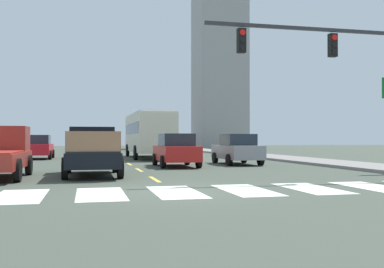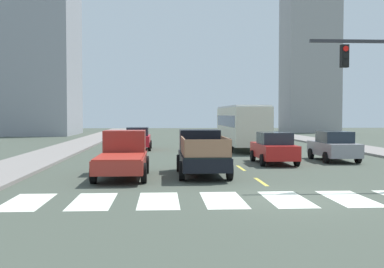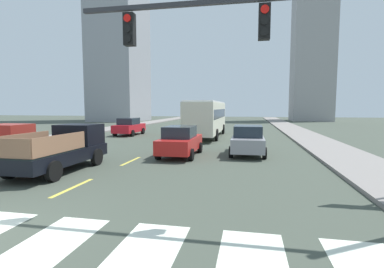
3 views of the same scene
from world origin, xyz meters
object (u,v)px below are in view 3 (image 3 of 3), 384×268
(sedan_near_left, at_px, (180,141))
(sedan_near_right, at_px, (248,140))
(pickup_stakebed, at_px, (64,149))
(traffic_signal_gantry, at_px, (312,48))
(sedan_mid, at_px, (129,127))
(city_bus, at_px, (207,116))

(sedan_near_left, relative_size, sedan_near_right, 1.00)
(pickup_stakebed, xyz_separation_m, traffic_signal_gantry, (9.58, -3.97, 3.26))
(sedan_mid, bearing_deg, pickup_stakebed, -76.64)
(sedan_near_left, distance_m, sedan_near_right, 4.01)
(sedan_near_right, bearing_deg, pickup_stakebed, -144.48)
(pickup_stakebed, height_order, sedan_mid, pickup_stakebed)
(sedan_near_right, height_order, sedan_mid, same)
(sedan_near_left, distance_m, traffic_signal_gantry, 10.49)
(city_bus, xyz_separation_m, traffic_signal_gantry, (5.30, -19.18, 2.24))
(city_bus, relative_size, sedan_near_right, 2.45)
(city_bus, xyz_separation_m, sedan_near_right, (3.82, -9.44, -1.09))
(city_bus, height_order, traffic_signal_gantry, traffic_signal_gantry)
(traffic_signal_gantry, bearing_deg, sedan_near_left, 121.97)
(city_bus, distance_m, sedan_near_right, 10.25)
(sedan_near_right, bearing_deg, city_bus, 112.16)
(city_bus, bearing_deg, sedan_near_left, -87.56)
(pickup_stakebed, xyz_separation_m, city_bus, (4.28, 15.20, 1.02))
(sedan_mid, distance_m, traffic_signal_gantry, 23.70)
(pickup_stakebed, bearing_deg, sedan_near_left, 46.67)
(city_bus, relative_size, sedan_near_left, 2.45)
(pickup_stakebed, distance_m, city_bus, 15.83)
(pickup_stakebed, bearing_deg, city_bus, 74.98)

